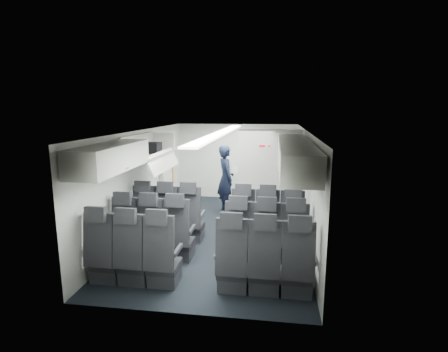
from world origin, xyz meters
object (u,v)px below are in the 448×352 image
(seat_row_rear, at_px, (197,262))
(flight_attendant, at_px, (226,179))
(galley_unit, at_px, (270,168))
(boarding_door, at_px, (167,173))
(carry_on_bag, at_px, (151,148))
(seat_row_mid, at_px, (209,240))
(seat_row_front, at_px, (217,223))

(seat_row_rear, relative_size, flight_attendant, 1.96)
(galley_unit, height_order, flight_attendant, galley_unit)
(seat_row_rear, height_order, boarding_door, boarding_door)
(seat_row_rear, distance_m, flight_attendant, 3.94)
(carry_on_bag, bearing_deg, seat_row_mid, -34.33)
(carry_on_bag, bearing_deg, galley_unit, 58.43)
(galley_unit, xyz_separation_m, carry_on_bag, (-2.37, -2.87, 0.85))
(seat_row_rear, xyz_separation_m, boarding_door, (-1.64, 3.89, 0.55))
(seat_row_rear, xyz_separation_m, flight_attendant, (-0.12, 3.91, 0.45))
(seat_row_front, height_order, galley_unit, galley_unit)
(seat_row_rear, relative_size, carry_on_bag, 9.17)
(seat_row_front, relative_size, flight_attendant, 1.96)
(seat_row_rear, distance_m, boarding_door, 4.25)
(seat_row_front, bearing_deg, boarding_door, 128.16)
(seat_row_rear, height_order, carry_on_bag, carry_on_bag)
(carry_on_bag, bearing_deg, seat_row_front, -7.34)
(flight_attendant, xyz_separation_m, carry_on_bag, (-1.29, -1.72, 0.96))
(galley_unit, bearing_deg, boarding_door, -155.72)
(seat_row_mid, distance_m, carry_on_bag, 2.37)
(boarding_door, bearing_deg, flight_attendant, 0.87)
(boarding_door, distance_m, flight_attendant, 1.52)
(seat_row_mid, xyz_separation_m, flight_attendant, (-0.12, 3.01, 0.45))
(seat_row_front, distance_m, flight_attendant, 2.16)
(seat_row_rear, distance_m, galley_unit, 5.17)
(flight_attendant, bearing_deg, seat_row_mid, 158.76)
(seat_row_mid, distance_m, flight_attendant, 3.04)
(seat_row_front, xyz_separation_m, flight_attendant, (-0.12, 2.11, 0.45))
(seat_row_mid, height_order, galley_unit, galley_unit)
(seat_row_mid, height_order, flight_attendant, flight_attendant)
(seat_row_front, xyz_separation_m, carry_on_bag, (-1.42, 0.39, 1.40))
(seat_row_front, distance_m, galley_unit, 3.43)
(carry_on_bag, bearing_deg, seat_row_rear, -49.14)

